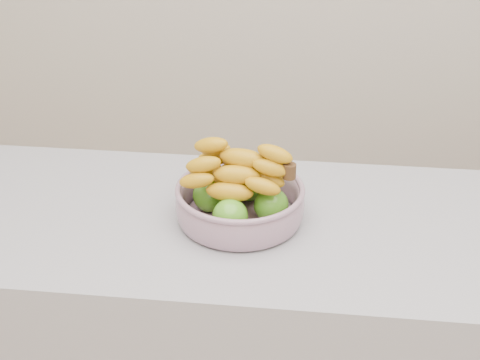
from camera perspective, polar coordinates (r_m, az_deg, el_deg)
The scene contains 1 object.
fruit_bowl at distance 1.47m, azimuth -0.01°, elevation -1.52°, with size 0.29×0.29×0.18m.
Camera 1 is at (-0.06, -0.76, 1.71)m, focal length 50.00 mm.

